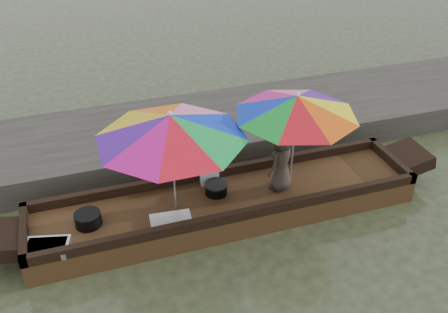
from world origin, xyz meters
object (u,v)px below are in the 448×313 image
object	(u,v)px
tray_scallop	(171,222)
umbrella_stern	(294,141)
tray_crayfish	(47,248)
vendor	(281,162)
boat_hull	(226,206)
cooking_pot	(88,219)
supply_bag	(209,175)
umbrella_bow	(173,162)
charcoal_grill	(216,189)

from	to	relation	value
tray_scallop	umbrella_stern	world-z (taller)	umbrella_stern
tray_crayfish	vendor	size ratio (longest dim) A/B	0.59
boat_hull	umbrella_stern	bearing A→B (deg)	0.00
cooking_pot	vendor	bearing A→B (deg)	-0.93
umbrella_stern	vendor	bearing A→B (deg)	-166.39
tray_crayfish	umbrella_stern	size ratio (longest dim) A/B	0.32
supply_bag	umbrella_stern	distance (m)	1.40
tray_scallop	umbrella_bow	world-z (taller)	umbrella_bow
tray_scallop	umbrella_stern	bearing A→B (deg)	9.84
tray_crayfish	supply_bag	distance (m)	2.56
cooking_pot	umbrella_stern	distance (m)	3.11
cooking_pot	boat_hull	bearing A→B (deg)	0.01
cooking_pot	umbrella_bow	bearing A→B (deg)	0.01
charcoal_grill	boat_hull	bearing A→B (deg)	-49.24
umbrella_stern	charcoal_grill	bearing A→B (deg)	173.44
tray_scallop	vendor	world-z (taller)	vendor
boat_hull	vendor	world-z (taller)	vendor
tray_crayfish	tray_scallop	xyz separation A→B (m)	(1.65, 0.02, -0.01)
boat_hull	supply_bag	bearing A→B (deg)	105.96
supply_bag	umbrella_bow	world-z (taller)	umbrella_bow
charcoal_grill	umbrella_stern	size ratio (longest dim) A/B	0.18
tray_scallop	umbrella_stern	distance (m)	2.11
tray_scallop	umbrella_bow	distance (m)	0.83
tray_crayfish	charcoal_grill	distance (m)	2.49
umbrella_bow	umbrella_stern	distance (m)	1.80
umbrella_bow	umbrella_stern	world-z (taller)	same
supply_bag	umbrella_bow	xyz separation A→B (m)	(-0.64, -0.45, 0.65)
supply_bag	umbrella_bow	size ratio (longest dim) A/B	0.14
boat_hull	supply_bag	world-z (taller)	supply_bag
charcoal_grill	umbrella_stern	xyz separation A→B (m)	(1.15, -0.13, 0.70)
vendor	tray_crayfish	bearing A→B (deg)	-25.66
vendor	umbrella_stern	bearing A→B (deg)	162.74
cooking_pot	vendor	xyz separation A→B (m)	(2.84, -0.05, 0.39)
cooking_pot	tray_crayfish	bearing A→B (deg)	-147.66
boat_hull	umbrella_bow	world-z (taller)	umbrella_bow
boat_hull	charcoal_grill	distance (m)	0.31
boat_hull	tray_crayfish	xyz separation A→B (m)	(-2.56, -0.36, 0.22)
vendor	umbrella_bow	world-z (taller)	umbrella_bow
cooking_pot	tray_scallop	distance (m)	1.14
boat_hull	tray_crayfish	bearing A→B (deg)	-172.07
boat_hull	umbrella_bow	bearing A→B (deg)	180.00
tray_crayfish	umbrella_bow	distance (m)	1.97
charcoal_grill	tray_crayfish	bearing A→B (deg)	-168.70
boat_hull	vendor	size ratio (longest dim) A/B	6.00
cooking_pot	charcoal_grill	size ratio (longest dim) A/B	1.10
supply_bag	tray_scallop	bearing A→B (deg)	-134.86
tray_crayfish	boat_hull	bearing A→B (deg)	7.93
charcoal_grill	supply_bag	world-z (taller)	supply_bag
charcoal_grill	supply_bag	xyz separation A→B (m)	(-0.02, 0.32, 0.05)
umbrella_bow	supply_bag	bearing A→B (deg)	35.32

